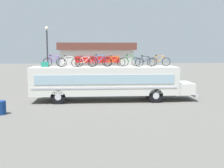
{
  "coord_description": "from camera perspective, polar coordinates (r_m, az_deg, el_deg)",
  "views": [
    {
      "loc": [
        -0.95,
        -21.6,
        4.06
      ],
      "look_at": [
        0.59,
        0.0,
        1.33
      ],
      "focal_mm": 43.93,
      "sensor_mm": 36.0,
      "label": 1
    }
  ],
  "objects": [
    {
      "name": "rooftop_bicycle_4",
      "position": [
        21.88,
        -2.51,
        4.71
      ],
      "size": [
        1.81,
        0.44,
        0.97
      ],
      "color": "black",
      "rests_on": "bus"
    },
    {
      "name": "rooftop_bicycle_5",
      "position": [
        21.87,
        0.53,
        4.63
      ],
      "size": [
        1.71,
        0.44,
        0.88
      ],
      "color": "black",
      "rests_on": "bus"
    },
    {
      "name": "luggage_bag_1",
      "position": [
        22.11,
        -13.78,
        4.0
      ],
      "size": [
        0.55,
        0.39,
        0.39
      ],
      "primitive_type": "cube",
      "color": "#1E7F66",
      "rests_on": "bus"
    },
    {
      "name": "rooftop_bicycle_2",
      "position": [
        21.32,
        -8.97,
        4.5
      ],
      "size": [
        1.71,
        0.44,
        0.9
      ],
      "color": "black",
      "rests_on": "bus"
    },
    {
      "name": "roadside_building",
      "position": [
        36.57,
        -3.22,
        4.71
      ],
      "size": [
        9.4,
        8.55,
        4.87
      ],
      "color": "silver",
      "rests_on": "ground"
    },
    {
      "name": "street_lamp",
      "position": [
        26.31,
        -13.31,
        6.3
      ],
      "size": [
        0.34,
        0.34,
        6.17
      ],
      "color": "#38383D",
      "rests_on": "ground"
    },
    {
      "name": "rooftop_bicycle_3",
      "position": [
        21.36,
        -5.56,
        4.51
      ],
      "size": [
        1.65,
        0.44,
        0.86
      ],
      "color": "black",
      "rests_on": "bus"
    },
    {
      "name": "rooftop_bicycle_1",
      "position": [
        22.15,
        -11.98,
        4.56
      ],
      "size": [
        1.73,
        0.44,
        0.94
      ],
      "color": "black",
      "rests_on": "bus"
    },
    {
      "name": "rooftop_bicycle_7",
      "position": [
        21.91,
        6.91,
        4.59
      ],
      "size": [
        1.63,
        0.44,
        0.9
      ],
      "color": "black",
      "rests_on": "bus"
    },
    {
      "name": "rooftop_bicycle_8",
      "position": [
        22.64,
        9.87,
        4.65
      ],
      "size": [
        1.78,
        0.44,
        0.92
      ],
      "color": "black",
      "rests_on": "bus"
    },
    {
      "name": "rooftop_bicycle_6",
      "position": [
        22.12,
        3.77,
        4.7
      ],
      "size": [
        1.68,
        0.44,
        0.95
      ],
      "color": "black",
      "rests_on": "bus"
    },
    {
      "name": "trash_bin",
      "position": [
        18.64,
        -22.14,
        -4.59
      ],
      "size": [
        0.63,
        0.63,
        0.86
      ],
      "primitive_type": "cylinder",
      "color": "navy",
      "rests_on": "ground"
    },
    {
      "name": "ground_plane",
      "position": [
        22.0,
        -1.54,
        -3.46
      ],
      "size": [
        120.0,
        120.0,
        0.0
      ],
      "primitive_type": "plane",
      "color": "#605E59"
    },
    {
      "name": "bus",
      "position": [
        21.77,
        -0.86,
        0.65
      ],
      "size": [
        12.89,
        2.62,
        2.72
      ],
      "color": "silver",
      "rests_on": "ground"
    }
  ]
}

